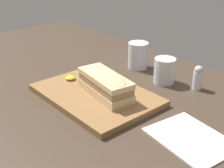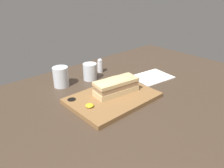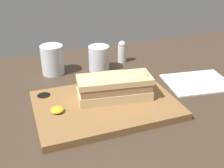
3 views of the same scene
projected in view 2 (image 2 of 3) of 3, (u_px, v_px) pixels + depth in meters
The scene contains 8 objects.
dining_table at pixel (115, 108), 86.39cm from camera, with size 166.05×99.95×2.00cm.
serving_board at pixel (113, 98), 90.07cm from camera, with size 35.27×24.63×1.88cm.
sandwich at pixel (116, 85), 90.65cm from camera, with size 19.62×10.10×7.00cm.
mustard_dollop at pixel (90, 105), 81.61cm from camera, with size 3.14×3.14×1.26cm.
water_glass at pixel (61, 78), 100.93cm from camera, with size 7.15×7.15×9.32cm.
wine_glass at pixel (90, 72), 108.14cm from camera, with size 6.80×6.80×8.23cm.
napkin at pixel (152, 77), 111.72cm from camera, with size 20.58×16.75×0.40cm.
salt_shaker at pixel (100, 65), 116.70cm from camera, with size 2.92×2.92×7.66cm.
Camera 2 is at (-50.63, -54.07, 46.50)cm, focal length 35.00 mm.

